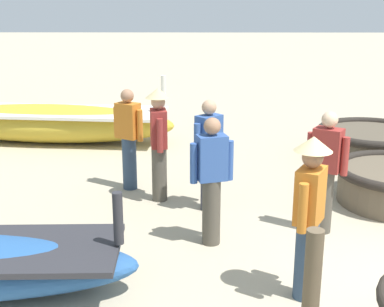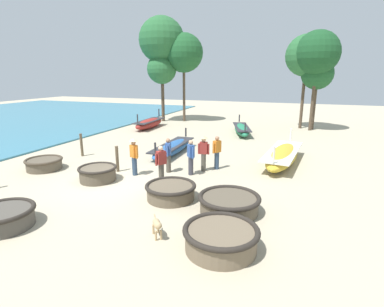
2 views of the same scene
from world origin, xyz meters
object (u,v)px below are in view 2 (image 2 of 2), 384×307
(coracle_far_right, at_px, (44,163))
(fisherman_with_hat, at_px, (161,164))
(long_boat_ochre_hull, at_px, (242,129))
(fisherman_standing_left, at_px, (217,152))
(coracle_front_right, at_px, (229,203))
(long_boat_red_hull, at_px, (149,123))
(tree_left_mid, at_px, (317,53))
(tree_leftmost, at_px, (162,40))
(fisherman_hauling, at_px, (134,154))
(coracle_nearest, at_px, (171,191))
(long_boat_white_hull, at_px, (283,156))
(mooring_post_shoreline, at_px, (117,159))
(fisherman_standing_right, at_px, (204,151))
(mooring_post_mid_beach, at_px, (82,145))
(tree_rightmost, at_px, (162,69))
(tree_right_mid, at_px, (317,74))
(coracle_center, at_px, (98,173))
(fisherman_crouching, at_px, (168,154))
(coracle_weathered, at_px, (221,238))
(dog, at_px, (157,225))
(tree_tall_back, at_px, (307,56))
(fisherman_by_coracle, at_px, (191,156))
(long_boat_green_hull, at_px, (172,148))
(coracle_tilted, at_px, (3,217))
(tree_center, at_px, (184,53))

(coracle_far_right, distance_m, fisherman_with_hat, 5.99)
(long_boat_ochre_hull, relative_size, fisherman_standing_left, 2.96)
(coracle_front_right, height_order, long_boat_red_hull, long_boat_red_hull)
(fisherman_standing_left, height_order, tree_left_mid, tree_left_mid)
(tree_leftmost, bearing_deg, fisherman_hauling, -68.78)
(long_boat_ochre_hull, bearing_deg, coracle_nearest, -89.77)
(long_boat_white_hull, bearing_deg, fisherman_standing_left, -144.51)
(mooring_post_shoreline, bearing_deg, fisherman_standing_right, 21.69)
(coracle_front_right, bearing_deg, mooring_post_mid_beach, 156.52)
(tree_rightmost, bearing_deg, fisherman_hauling, -68.64)
(long_boat_red_hull, relative_size, tree_right_mid, 0.79)
(coracle_center, xyz_separation_m, fisherman_crouching, (2.29, 2.06, 0.50))
(coracle_weathered, relative_size, dog, 3.40)
(coracle_nearest, distance_m, tree_tall_back, 18.39)
(fisherman_by_coracle, xyz_separation_m, tree_tall_back, (4.27, 14.36, 4.90))
(dog, height_order, mooring_post_mid_beach, mooring_post_mid_beach)
(long_boat_green_hull, xyz_separation_m, fisherman_standing_right, (2.64, -2.43, 0.64))
(coracle_nearest, relative_size, tree_right_mid, 0.32)
(fisherman_hauling, bearing_deg, fisherman_crouching, 36.31)
(fisherman_hauling, height_order, dog, fisherman_hauling)
(fisherman_standing_right, height_order, tree_left_mid, tree_left_mid)
(long_boat_red_hull, bearing_deg, coracle_weathered, -56.16)
(coracle_tilted, distance_m, long_boat_red_hull, 16.87)
(coracle_tilted, relative_size, fisherman_by_coracle, 1.13)
(coracle_front_right, bearing_deg, long_boat_white_hull, 79.26)
(coracle_front_right, distance_m, fisherman_with_hat, 3.63)
(fisherman_standing_right, relative_size, tree_tall_back, 0.23)
(long_boat_ochre_hull, bearing_deg, fisherman_with_hat, -94.67)
(fisherman_standing_left, bearing_deg, long_boat_red_hull, 133.23)
(tree_tall_back, bearing_deg, fisherman_standing_left, -104.63)
(tree_right_mid, distance_m, tree_leftmost, 13.71)
(fisherman_hauling, bearing_deg, tree_left_mid, 63.26)
(fisherman_with_hat, distance_m, tree_right_mid, 17.19)
(long_boat_green_hull, height_order, dog, long_boat_green_hull)
(fisherman_standing_right, bearing_deg, mooring_post_mid_beach, 178.42)
(coracle_center, relative_size, mooring_post_mid_beach, 1.28)
(mooring_post_shoreline, height_order, tree_left_mid, tree_left_mid)
(coracle_nearest, bearing_deg, fisherman_standing_right, 88.65)
(mooring_post_shoreline, height_order, mooring_post_mid_beach, mooring_post_mid_beach)
(dog, height_order, tree_rightmost, tree_rightmost)
(mooring_post_shoreline, bearing_deg, tree_right_mid, 60.57)
(coracle_tilted, xyz_separation_m, fisherman_with_hat, (2.68, 4.87, 0.52))
(coracle_nearest, relative_size, fisherman_hauling, 1.09)
(long_boat_white_hull, xyz_separation_m, tree_center, (-9.87, 11.47, 5.81))
(fisherman_with_hat, distance_m, fisherman_standing_left, 3.08)
(mooring_post_shoreline, relative_size, tree_right_mid, 0.21)
(coracle_weathered, bearing_deg, coracle_far_right, 159.33)
(long_boat_red_hull, xyz_separation_m, fisherman_with_hat, (6.75, -11.50, 0.44))
(coracle_far_right, relative_size, long_boat_green_hull, 0.35)
(long_boat_green_hull, distance_m, fisherman_with_hat, 4.86)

